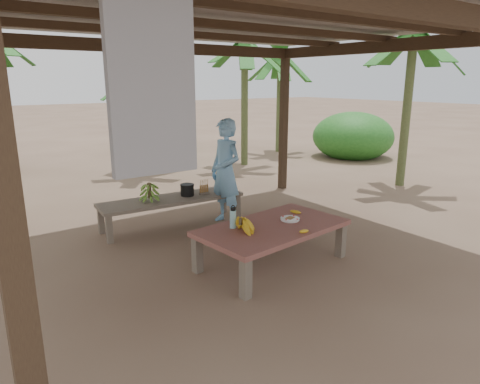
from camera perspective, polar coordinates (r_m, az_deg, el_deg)
ground at (r=5.68m, az=-0.56°, el=-8.03°), size 80.00×80.00×0.00m
pavilion at (r=5.26m, az=-0.67°, el=21.06°), size 6.60×5.60×2.95m
work_table at (r=5.20m, az=4.35°, el=-5.14°), size 1.89×1.18×0.50m
bench at (r=6.64m, az=-9.06°, el=-1.24°), size 2.24×0.76×0.45m
ripe_banana_bunch at (r=4.89m, az=0.07°, el=-4.39°), size 0.32×0.28×0.19m
plate at (r=5.37m, az=6.69°, el=-3.60°), size 0.24×0.24×0.04m
loose_banana_front at (r=4.95m, az=8.53°, el=-5.20°), size 0.16×0.07×0.04m
loose_banana_side at (r=5.65m, az=7.42°, el=-2.64°), size 0.14×0.13×0.04m
water_flask at (r=5.04m, az=-0.95°, el=-3.53°), size 0.07×0.07×0.28m
green_banana_stalk at (r=6.47m, az=-11.99°, el=0.05°), size 0.27×0.27×0.29m
cooking_pot at (r=6.70m, az=-7.05°, el=0.25°), size 0.21×0.21×0.18m
skewer_rack at (r=6.76m, az=-4.83°, el=0.71°), size 0.19×0.09×0.24m
woman at (r=6.63m, az=-1.93°, el=2.71°), size 0.45×0.63×1.64m
banana_plant_ne at (r=11.36m, az=0.63°, el=18.28°), size 1.80×1.80×3.41m
banana_plant_n at (r=10.61m, az=-12.04°, el=14.81°), size 1.80×1.80×2.76m
banana_plant_e at (r=9.67m, az=22.10°, el=17.95°), size 1.80×1.80×3.42m
banana_plant_far at (r=13.59m, az=5.39°, el=16.71°), size 1.80×1.80×3.19m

